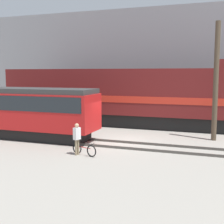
% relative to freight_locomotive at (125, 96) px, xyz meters
% --- Properties ---
extents(ground_plane, '(120.00, 120.00, 0.00)m').
position_rel_freight_locomotive_xyz_m(ground_plane, '(1.56, -5.69, -2.36)').
color(ground_plane, gray).
extents(track_near, '(60.00, 1.50, 0.14)m').
position_rel_freight_locomotive_xyz_m(track_near, '(1.56, -6.75, -2.29)').
color(track_near, '#47423D').
rests_on(track_near, ground).
extents(track_far, '(60.00, 1.51, 0.14)m').
position_rel_freight_locomotive_xyz_m(track_far, '(1.56, -0.00, -2.29)').
color(track_far, '#47423D').
rests_on(track_far, ground).
extents(building_backdrop, '(35.74, 6.00, 10.14)m').
position_rel_freight_locomotive_xyz_m(building_backdrop, '(1.56, 8.17, 2.72)').
color(building_backdrop, gray).
rests_on(building_backdrop, ground).
extents(freight_locomotive, '(19.96, 3.04, 5.07)m').
position_rel_freight_locomotive_xyz_m(freight_locomotive, '(0.00, 0.00, 0.00)').
color(freight_locomotive, black).
rests_on(freight_locomotive, ground).
extents(streetcar, '(9.81, 2.54, 3.21)m').
position_rel_freight_locomotive_xyz_m(streetcar, '(-4.70, -6.75, -0.52)').
color(streetcar, black).
rests_on(streetcar, ground).
extents(bicycle, '(1.53, 0.63, 0.67)m').
position_rel_freight_locomotive_xyz_m(bicycle, '(0.80, -9.39, -2.05)').
color(bicycle, black).
rests_on(bicycle, ground).
extents(person, '(0.32, 0.41, 1.63)m').
position_rel_freight_locomotive_xyz_m(person, '(0.42, -9.42, -1.37)').
color(person, '#8C7A5B').
rests_on(person, ground).
extents(utility_pole_center, '(0.31, 0.31, 7.24)m').
position_rel_freight_locomotive_xyz_m(utility_pole_center, '(6.86, -3.38, 1.27)').
color(utility_pole_center, '#4C3D2D').
rests_on(utility_pole_center, ground).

